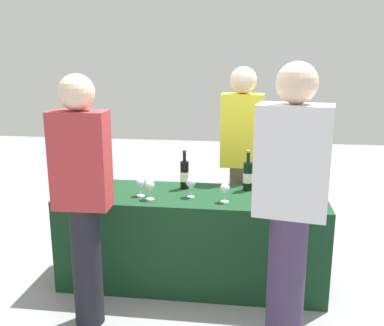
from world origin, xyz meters
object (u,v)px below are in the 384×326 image
object	(u,v)px
wine_glass_0	(140,183)
guest_0	(83,192)
wine_glass_1	(150,186)
wine_bottle_0	(106,172)
wine_bottle_4	(288,179)
guest_1	(290,201)
ice_bucket	(294,187)
wine_bottle_3	(274,179)
server_pouring	(241,155)
menu_board	(279,202)
wine_glass_2	(191,183)
wine_bottle_2	(248,176)
wine_glass_3	(225,189)
wine_bottle_1	(185,175)
wine_glass_4	(279,190)

from	to	relation	value
wine_glass_0	guest_0	distance (m)	0.62
wine_glass_1	guest_0	size ratio (longest dim) A/B	0.09
wine_bottle_0	wine_bottle_4	world-z (taller)	wine_bottle_4
wine_bottle_0	guest_1	bearing A→B (deg)	-31.69
wine_bottle_0	wine_glass_1	size ratio (longest dim) A/B	2.13
ice_bucket	wine_glass_1	bearing A→B (deg)	-172.80
wine_bottle_3	guest_0	distance (m)	1.47
server_pouring	menu_board	distance (m)	0.81
wine_glass_0	menu_board	size ratio (longest dim) A/B	0.18
wine_glass_2	guest_1	world-z (taller)	guest_1
wine_bottle_2	wine_bottle_4	bearing A→B (deg)	-5.93
wine_bottle_2	wine_glass_3	distance (m)	0.36
wine_bottle_3	guest_1	world-z (taller)	guest_1
wine_glass_0	guest_1	size ratio (longest dim) A/B	0.08
wine_bottle_3	guest_0	world-z (taller)	guest_0
wine_glass_2	server_pouring	xyz separation A→B (m)	(0.36, 0.62, 0.09)
wine_bottle_2	wine_glass_0	world-z (taller)	wine_bottle_2
wine_bottle_1	wine_glass_3	distance (m)	0.45
wine_glass_4	menu_board	xyz separation A→B (m)	(0.09, 1.16, -0.47)
guest_0	menu_board	xyz separation A→B (m)	(1.36, 1.65, -0.56)
wine_bottle_2	wine_glass_1	size ratio (longest dim) A/B	2.21
wine_glass_0	wine_bottle_2	bearing A→B (deg)	17.86
server_pouring	menu_board	xyz separation A→B (m)	(0.38, 0.44, -0.57)
server_pouring	guest_1	size ratio (longest dim) A/B	0.97
guest_0	wine_glass_0	bearing A→B (deg)	65.34
wine_bottle_4	guest_1	xyz separation A→B (m)	(-0.06, -0.85, 0.10)
server_pouring	menu_board	size ratio (longest dim) A/B	2.27
wine_bottle_0	guest_0	bearing A→B (deg)	-81.81
wine_bottle_0	wine_glass_2	xyz separation A→B (m)	(0.74, -0.23, -0.00)
wine_glass_0	menu_board	bearing A→B (deg)	43.95
server_pouring	guest_0	world-z (taller)	server_pouring
wine_glass_0	menu_board	world-z (taller)	wine_glass_0
guest_0	wine_glass_3	bearing A→B (deg)	27.75
wine_glass_2	wine_glass_4	bearing A→B (deg)	-8.31
wine_bottle_2	wine_glass_4	size ratio (longest dim) A/B	2.14
wine_bottle_0	guest_1	size ratio (longest dim) A/B	0.18
wine_bottle_2	wine_glass_4	distance (m)	0.40
server_pouring	ice_bucket	bearing A→B (deg)	126.94
wine_bottle_2	wine_glass_0	bearing A→B (deg)	-162.14
guest_1	wine_glass_2	bearing A→B (deg)	146.93
wine_bottle_1	wine_glass_4	bearing A→B (deg)	-22.78
wine_glass_1	ice_bucket	size ratio (longest dim) A/B	0.70
wine_bottle_0	wine_glass_3	xyz separation A→B (m)	(1.00, -0.31, -0.01)
wine_bottle_2	guest_0	size ratio (longest dim) A/B	0.19
wine_glass_3	wine_glass_4	bearing A→B (deg)	-1.83
wine_glass_4	menu_board	size ratio (longest dim) A/B	0.20
guest_1	server_pouring	bearing A→B (deg)	114.65
wine_bottle_2	server_pouring	xyz separation A→B (m)	(-0.06, 0.38, 0.09)
wine_bottle_0	wine_glass_2	bearing A→B (deg)	-17.16
ice_bucket	menu_board	distance (m)	1.12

